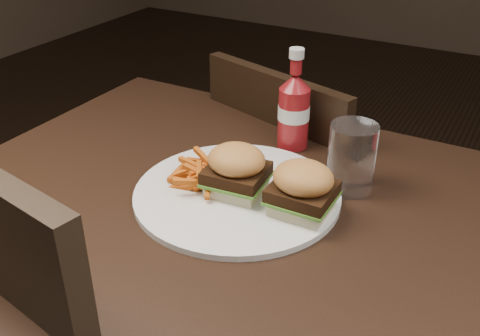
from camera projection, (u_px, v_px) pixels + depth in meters
The scene contains 8 objects.
dining_table at pixel (284, 233), 0.88m from camera, with size 1.20×0.80×0.04m, color black.
chair_far at pixel (318, 213), 1.46m from camera, with size 0.40×0.40×0.04m, color black.
plate at pixel (237, 194), 0.93m from camera, with size 0.34×0.34×0.01m, color white.
sandwich_half_a at pixel (237, 186), 0.92m from camera, with size 0.08×0.08×0.02m, color beige.
sandwich_half_b at pixel (302, 205), 0.87m from camera, with size 0.08×0.08×0.02m, color beige.
fries_pile at pixel (208, 168), 0.96m from camera, with size 0.12×0.12×0.05m, color #B97B18, non-canonical shape.
ketchup_bottle at pixel (293, 118), 1.07m from camera, with size 0.06×0.06×0.12m, color maroon.
tumbler at pixel (351, 159), 0.93m from camera, with size 0.08×0.08×0.12m, color white.
Camera 1 is at (0.29, -0.66, 1.25)m, focal length 42.00 mm.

